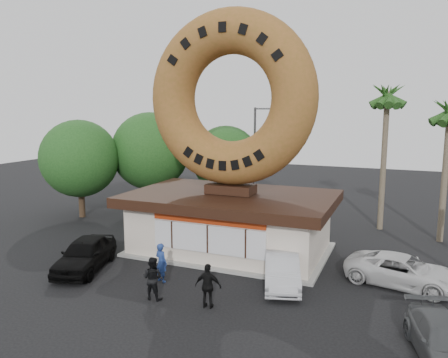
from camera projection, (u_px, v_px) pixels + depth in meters
ground at (180, 291)px, 19.12m from camera, size 90.00×90.00×0.00m
donut_shop at (231, 220)px, 24.29m from camera, size 11.20×7.20×3.80m
giant_donut at (231, 98)px, 23.23m from camera, size 9.30×2.37×9.30m
tree_west at (151, 151)px, 33.83m from camera, size 6.00×6.00×7.65m
tree_mid at (226, 160)px, 33.66m from camera, size 5.20×5.20×6.63m
tree_far at (79, 159)px, 31.56m from camera, size 5.60×5.60×7.14m
palm_near at (387, 101)px, 27.68m from camera, size 2.60×2.60×9.75m
street_lamp at (256, 153)px, 33.68m from camera, size 2.11×0.20×8.00m
person_left at (161, 262)px, 20.09m from camera, size 0.77×0.61×1.83m
person_center at (152, 278)px, 18.25m from camera, size 0.92×0.74×1.83m
person_right at (208, 286)px, 17.43m from camera, size 1.12×0.59×1.83m
car_black at (85, 254)px, 21.61m from camera, size 3.16×5.05×1.60m
car_silver at (282, 269)px, 19.77m from camera, size 2.73×4.59×1.43m
car_grey at (446, 342)px, 13.76m from camera, size 2.84×4.75×1.29m
car_white at (403, 271)px, 19.62m from camera, size 5.38×3.30×1.39m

